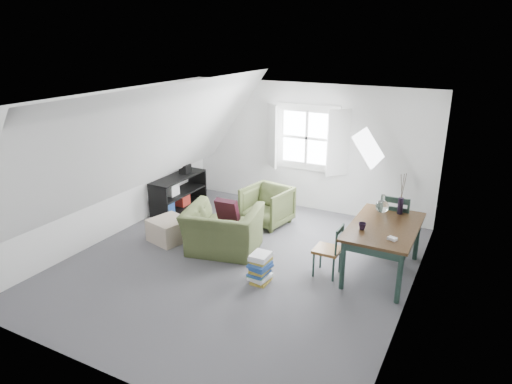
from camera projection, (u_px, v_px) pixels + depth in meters
The scene contains 24 objects.
floor at pixel (239, 263), 7.08m from camera, with size 5.50×5.50×0.00m, color #4D4C51.
ceiling at pixel (237, 101), 6.25m from camera, with size 5.50×5.50×0.00m, color white.
wall_back at pixel (307, 148), 8.96m from camera, with size 5.00×5.00×0.00m, color silver.
wall_front at pixel (95, 269), 4.37m from camera, with size 5.00×5.00×0.00m, color silver.
wall_left at pixel (110, 165), 7.76m from camera, with size 5.50×5.50×0.00m, color silver.
wall_right at pixel (415, 218), 5.57m from camera, with size 5.50×5.50×0.00m, color silver.
slope_left at pixel (152, 141), 7.17m from camera, with size 5.50×5.50×0.00m, color white.
slope_right at pixel (343, 167), 5.81m from camera, with size 5.50×5.50×0.00m, color white.
dormer_window at pixel (306, 138), 8.84m from camera, with size 1.71×0.35×1.30m.
skylight at pixel (369, 147), 6.91m from camera, with size 0.55×0.75×0.04m, color white.
armchair_near at pixel (223, 251), 7.48m from camera, with size 1.15×1.01×0.75m, color #424B29.
armchair_far at pixel (267, 224), 8.55m from camera, with size 0.77×0.79×0.72m, color #424B29.
throw_pillow at pixel (227, 210), 7.38m from camera, with size 0.37×0.11×0.37m, color #360E1B.
ottoman at pixel (169, 230), 7.81m from camera, with size 0.58×0.58×0.38m, color tan.
dining_table at pixel (384, 232), 6.58m from camera, with size 0.93×1.55×0.77m.
demijohn at pixel (382, 206), 6.95m from camera, with size 0.20×0.20×0.28m.
vase_twigs at pixel (400, 205), 6.92m from camera, with size 0.08×0.09×0.64m.
cup at pixel (362, 229), 6.41m from camera, with size 0.11×0.11×0.10m, color black.
paper_box at pixel (392, 239), 6.08m from camera, with size 0.11×0.08×0.04m, color white.
dining_chair_far at pixel (396, 222), 7.30m from camera, with size 0.47×0.47×1.00m.
dining_chair_near at pixel (330, 249), 6.62m from camera, with size 0.37×0.37×0.79m.
media_shelf at pixel (178, 195), 9.16m from camera, with size 0.45×1.34×0.68m.
electronics_box at pixel (185, 169), 9.26m from camera, with size 0.17×0.23×0.19m, color black.
magazine_stack at pixel (260, 268), 6.50m from camera, with size 0.32×0.39×0.43m.
Camera 1 is at (3.16, -5.47, 3.39)m, focal length 32.00 mm.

